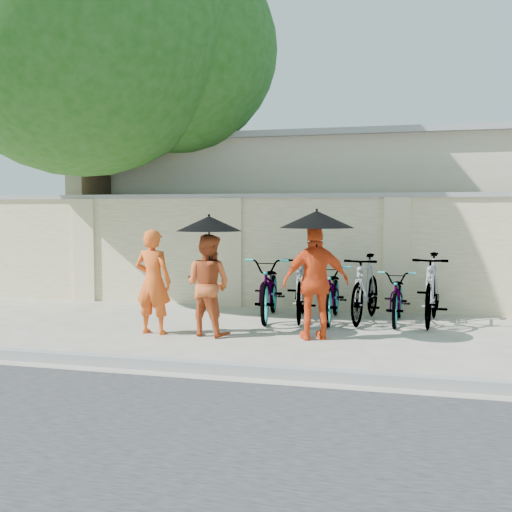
# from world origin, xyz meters

# --- Properties ---
(ground) EXTENTS (80.00, 80.00, 0.00)m
(ground) POSITION_xyz_m (0.00, 0.00, 0.00)
(ground) COLOR #B8B4A4
(kerb) EXTENTS (40.00, 0.16, 0.12)m
(kerb) POSITION_xyz_m (0.00, -1.70, 0.06)
(kerb) COLOR gray
(kerb) RESTS_ON ground
(compound_wall) EXTENTS (20.00, 0.30, 2.00)m
(compound_wall) POSITION_xyz_m (1.00, 3.20, 1.00)
(compound_wall) COLOR beige
(compound_wall) RESTS_ON ground
(building_behind) EXTENTS (14.00, 6.00, 3.20)m
(building_behind) POSITION_xyz_m (2.00, 7.00, 1.60)
(building_behind) COLOR beige
(building_behind) RESTS_ON ground
(shade_tree) EXTENTS (6.70, 6.20, 8.20)m
(shade_tree) POSITION_xyz_m (-3.66, 2.97, 5.10)
(shade_tree) COLOR #44331F
(shade_tree) RESTS_ON ground
(monk_left) EXTENTS (0.57, 0.40, 1.51)m
(monk_left) POSITION_xyz_m (-1.28, 0.22, 0.75)
(monk_left) COLOR #E9561A
(monk_left) RESTS_ON ground
(monk_center) EXTENTS (0.81, 0.70, 1.44)m
(monk_center) POSITION_xyz_m (-0.48, 0.32, 0.72)
(monk_center) COLOR #C05124
(monk_center) RESTS_ON ground
(parasol_center) EXTENTS (0.92, 0.92, 0.88)m
(parasol_center) POSITION_xyz_m (-0.43, 0.24, 1.59)
(parasol_center) COLOR black
(parasol_center) RESTS_ON ground
(monk_right) EXTENTS (1.00, 0.73, 1.58)m
(monk_right) POSITION_xyz_m (1.05, 0.42, 0.79)
(monk_right) COLOR #E84818
(monk_right) RESTS_ON ground
(parasol_right) EXTENTS (1.01, 1.01, 0.88)m
(parasol_right) POSITION_xyz_m (1.07, 0.34, 1.65)
(parasol_right) COLOR black
(parasol_right) RESTS_ON ground
(bike_0) EXTENTS (0.95, 2.03, 1.03)m
(bike_0) POSITION_xyz_m (0.04, 1.89, 0.51)
(bike_0) COLOR gray
(bike_0) RESTS_ON ground
(bike_1) EXTENTS (0.75, 1.86, 1.08)m
(bike_1) POSITION_xyz_m (0.55, 1.92, 0.54)
(bike_1) COLOR gray
(bike_1) RESTS_ON ground
(bike_2) EXTENTS (0.71, 1.81, 0.94)m
(bike_2) POSITION_xyz_m (1.06, 1.97, 0.47)
(bike_2) COLOR gray
(bike_2) RESTS_ON ground
(bike_3) EXTENTS (0.73, 1.85, 1.08)m
(bike_3) POSITION_xyz_m (1.57, 2.01, 0.54)
(bike_3) COLOR gray
(bike_3) RESTS_ON ground
(bike_4) EXTENTS (0.58, 1.64, 0.86)m
(bike_4) POSITION_xyz_m (2.08, 2.02, 0.43)
(bike_4) COLOR gray
(bike_4) RESTS_ON ground
(bike_5) EXTENTS (0.68, 1.89, 1.11)m
(bike_5) POSITION_xyz_m (2.59, 2.06, 0.56)
(bike_5) COLOR gray
(bike_5) RESTS_ON ground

